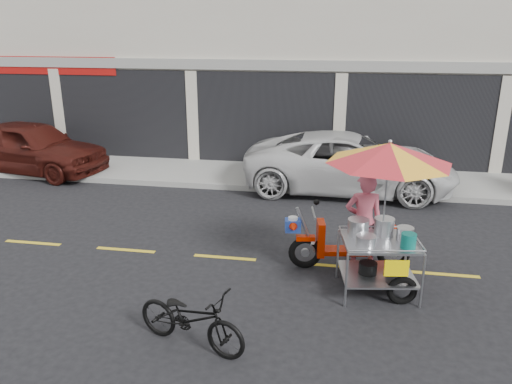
% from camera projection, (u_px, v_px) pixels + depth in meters
% --- Properties ---
extents(ground, '(90.00, 90.00, 0.00)m').
position_uv_depth(ground, '(331.00, 266.00, 9.17)').
color(ground, black).
extents(sidewalk, '(45.00, 3.00, 0.15)m').
position_uv_depth(sidewalk, '(336.00, 177.00, 14.28)').
color(sidewalk, gray).
rests_on(sidewalk, ground).
extents(shophouse_block, '(36.00, 8.11, 10.40)m').
position_uv_depth(shophouse_block, '(427.00, 24.00, 17.27)').
color(shophouse_block, beige).
rests_on(shophouse_block, ground).
extents(centerline, '(42.00, 0.10, 0.01)m').
position_uv_depth(centerline, '(331.00, 266.00, 9.17)').
color(centerline, gold).
rests_on(centerline, ground).
extents(maroon_sedan, '(4.83, 2.63, 1.56)m').
position_uv_depth(maroon_sedan, '(32.00, 147.00, 14.75)').
color(maroon_sedan, '#40130E').
rests_on(maroon_sedan, ground).
extents(white_pickup, '(5.53, 2.64, 1.52)m').
position_uv_depth(white_pickup, '(350.00, 163.00, 13.14)').
color(white_pickup, silver).
rests_on(white_pickup, ground).
extents(near_bicycle, '(1.78, 1.08, 0.88)m').
position_uv_depth(near_bicycle, '(191.00, 318.00, 6.74)').
color(near_bicycle, black).
rests_on(near_bicycle, ground).
extents(food_vendor_rig, '(2.77, 2.23, 2.56)m').
position_uv_depth(food_vendor_rig, '(377.00, 193.00, 8.11)').
color(food_vendor_rig, black).
rests_on(food_vendor_rig, ground).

